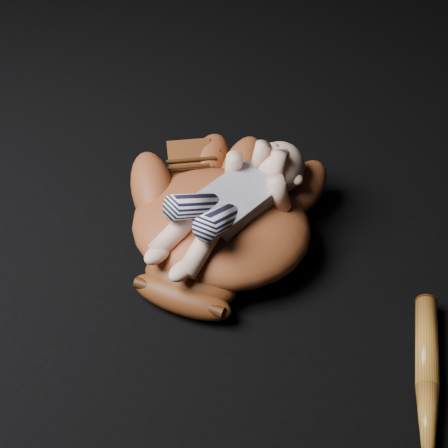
{
  "coord_description": "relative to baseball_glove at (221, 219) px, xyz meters",
  "views": [
    {
      "loc": [
        0.43,
        -0.75,
        0.93
      ],
      "look_at": [
        -0.07,
        -0.01,
        0.08
      ],
      "focal_mm": 55.0,
      "sensor_mm": 36.0,
      "label": 1
    }
  ],
  "objects": [
    {
      "name": "baseball_bat",
      "position": [
        0.46,
        -0.11,
        -0.06
      ],
      "size": [
        0.19,
        0.38,
        0.04
      ],
      "primitive_type": null,
      "rotation": [
        0.0,
        0.0,
        0.4
      ],
      "color": "#A3631F",
      "rests_on": "ground"
    },
    {
      "name": "baseball_glove",
      "position": [
        0.0,
        0.0,
        0.0
      ],
      "size": [
        0.49,
        0.54,
        0.15
      ],
      "primitive_type": null,
      "rotation": [
        0.0,
        0.0,
        0.17
      ],
      "color": "maroon",
      "rests_on": "ground"
    },
    {
      "name": "newborn_baby",
      "position": [
        0.02,
        -0.01,
        0.05
      ],
      "size": [
        0.21,
        0.38,
        0.15
      ],
      "primitive_type": null,
      "rotation": [
        0.0,
        0.0,
        -0.13
      ],
      "color": "#DDA88E",
      "rests_on": "baseball_glove"
    }
  ]
}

